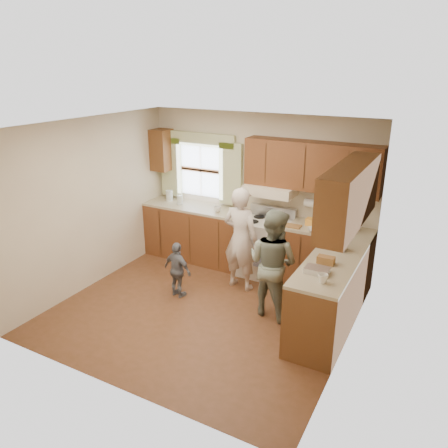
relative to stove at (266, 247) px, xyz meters
The scene contains 6 objects.
room 1.66m from the stove, 101.81° to the right, with size 3.80×3.80×3.80m.
kitchen_fixtures 0.60m from the stove, 48.87° to the right, with size 3.80×2.25×2.15m.
stove is the anchor object (origin of this frame).
woman_left 0.68m from the stove, 105.63° to the right, with size 0.57×0.37×1.56m, color beige.
woman_right 1.21m from the stove, 63.18° to the right, with size 0.72×0.56×1.48m, color #2B4438.
child 1.52m from the stove, 123.12° to the right, with size 0.49×0.20×0.83m, color slate.
Camera 1 is at (2.72, -4.47, 3.17)m, focal length 35.00 mm.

